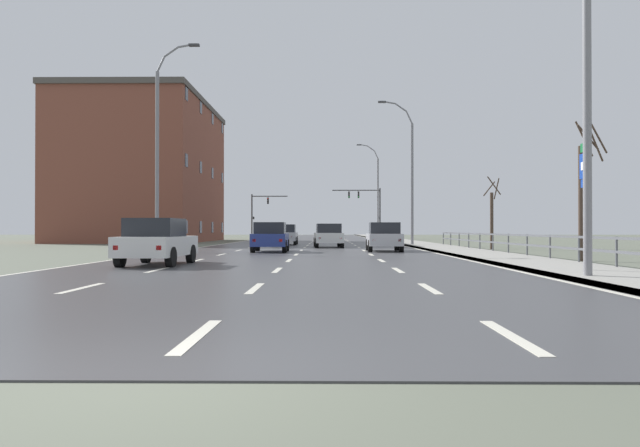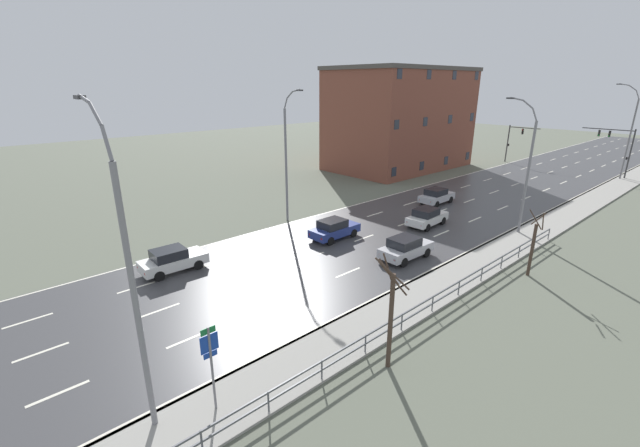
{
  "view_description": "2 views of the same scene",
  "coord_description": "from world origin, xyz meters",
  "px_view_note": "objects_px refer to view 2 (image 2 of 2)",
  "views": [
    {
      "loc": [
        1.45,
        -4.77,
        1.21
      ],
      "look_at": [
        0.64,
        62.96,
        1.84
      ],
      "focal_mm": 34.06,
      "sensor_mm": 36.0,
      "label": 1
    },
    {
      "loc": [
        20.04,
        6.25,
        11.5
      ],
      "look_at": [
        0.0,
        24.34,
        2.29
      ],
      "focal_mm": 23.08,
      "sensor_mm": 36.0,
      "label": 2
    }
  ],
  "objects_px": {
    "traffic_signal_left": "(514,138)",
    "highway_sign": "(211,358)",
    "brick_building": "(400,119)",
    "street_lamp_left_bank": "(287,159)",
    "car_far_right": "(427,217)",
    "street_lamp_foreground": "(131,286)",
    "car_mid_centre": "(437,196)",
    "car_near_left": "(406,248)",
    "car_distant": "(172,260)",
    "street_lamp_distant": "(629,134)",
    "car_far_left": "(334,229)",
    "street_lamp_midground": "(526,170)",
    "traffic_signal_right": "(618,144)"
  },
  "relations": [
    {
      "from": "car_near_left",
      "to": "car_mid_centre",
      "type": "distance_m",
      "value": 14.96
    },
    {
      "from": "highway_sign",
      "to": "brick_building",
      "type": "height_order",
      "value": "brick_building"
    },
    {
      "from": "highway_sign",
      "to": "brick_building",
      "type": "xyz_separation_m",
      "value": [
        -24.8,
        42.78,
        4.54
      ]
    },
    {
      "from": "traffic_signal_right",
      "to": "car_near_left",
      "type": "bearing_deg",
      "value": -92.63
    },
    {
      "from": "street_lamp_distant",
      "to": "brick_building",
      "type": "bearing_deg",
      "value": -149.05
    },
    {
      "from": "street_lamp_left_bank",
      "to": "highway_sign",
      "type": "height_order",
      "value": "street_lamp_left_bank"
    },
    {
      "from": "car_distant",
      "to": "street_lamp_foreground",
      "type": "bearing_deg",
      "value": -25.17
    },
    {
      "from": "street_lamp_left_bank",
      "to": "car_distant",
      "type": "relative_size",
      "value": 2.69
    },
    {
      "from": "traffic_signal_left",
      "to": "brick_building",
      "type": "relative_size",
      "value": 0.28
    },
    {
      "from": "street_lamp_distant",
      "to": "street_lamp_midground",
      "type": "bearing_deg",
      "value": -90.0
    },
    {
      "from": "street_lamp_foreground",
      "to": "car_far_right",
      "type": "relative_size",
      "value": 2.67
    },
    {
      "from": "street_lamp_midground",
      "to": "street_lamp_left_bank",
      "type": "relative_size",
      "value": 0.95
    },
    {
      "from": "car_near_left",
      "to": "traffic_signal_left",
      "type": "bearing_deg",
      "value": 106.62
    },
    {
      "from": "car_mid_centre",
      "to": "car_far_left",
      "type": "bearing_deg",
      "value": -89.59
    },
    {
      "from": "street_lamp_midground",
      "to": "highway_sign",
      "type": "height_order",
      "value": "street_lamp_midground"
    },
    {
      "from": "street_lamp_foreground",
      "to": "car_mid_centre",
      "type": "relative_size",
      "value": 2.72
    },
    {
      "from": "traffic_signal_left",
      "to": "street_lamp_distant",
      "type": "bearing_deg",
      "value": -6.4
    },
    {
      "from": "street_lamp_left_bank",
      "to": "highway_sign",
      "type": "xyz_separation_m",
      "value": [
        15.86,
        -15.75,
        -3.17
      ]
    },
    {
      "from": "car_far_right",
      "to": "car_distant",
      "type": "bearing_deg",
      "value": -109.52
    },
    {
      "from": "street_lamp_foreground",
      "to": "highway_sign",
      "type": "relative_size",
      "value": 3.14
    },
    {
      "from": "street_lamp_distant",
      "to": "street_lamp_left_bank",
      "type": "relative_size",
      "value": 1.04
    },
    {
      "from": "street_lamp_foreground",
      "to": "car_far_left",
      "type": "height_order",
      "value": "street_lamp_foreground"
    },
    {
      "from": "street_lamp_midground",
      "to": "traffic_signal_right",
      "type": "bearing_deg",
      "value": 91.9
    },
    {
      "from": "car_far_right",
      "to": "brick_building",
      "type": "height_order",
      "value": "brick_building"
    },
    {
      "from": "street_lamp_foreground",
      "to": "traffic_signal_right",
      "type": "distance_m",
      "value": 59.77
    },
    {
      "from": "car_mid_centre",
      "to": "street_lamp_left_bank",
      "type": "bearing_deg",
      "value": -111.98
    },
    {
      "from": "traffic_signal_left",
      "to": "highway_sign",
      "type": "bearing_deg",
      "value": -75.24
    },
    {
      "from": "street_lamp_foreground",
      "to": "car_far_right",
      "type": "height_order",
      "value": "street_lamp_foreground"
    },
    {
      "from": "car_near_left",
      "to": "car_distant",
      "type": "bearing_deg",
      "value": -123.3
    },
    {
      "from": "street_lamp_distant",
      "to": "street_lamp_left_bank",
      "type": "bearing_deg",
      "value": -109.83
    },
    {
      "from": "street_lamp_distant",
      "to": "car_distant",
      "type": "distance_m",
      "value": 54.71
    },
    {
      "from": "car_mid_centre",
      "to": "car_distant",
      "type": "bearing_deg",
      "value": -95.82
    },
    {
      "from": "street_lamp_midground",
      "to": "car_mid_centre",
      "type": "distance_m",
      "value": 10.52
    },
    {
      "from": "street_lamp_left_bank",
      "to": "car_far_right",
      "type": "distance_m",
      "value": 12.81
    },
    {
      "from": "car_mid_centre",
      "to": "car_far_left",
      "type": "distance_m",
      "value": 14.52
    },
    {
      "from": "street_lamp_foreground",
      "to": "car_near_left",
      "type": "height_order",
      "value": "street_lamp_foreground"
    },
    {
      "from": "highway_sign",
      "to": "car_far_left",
      "type": "bearing_deg",
      "value": 122.41
    },
    {
      "from": "car_near_left",
      "to": "car_distant",
      "type": "height_order",
      "value": "same"
    },
    {
      "from": "street_lamp_foreground",
      "to": "car_near_left",
      "type": "xyz_separation_m",
      "value": [
        -2.89,
        18.58,
        -4.66
      ]
    },
    {
      "from": "car_far_left",
      "to": "traffic_signal_right",
      "type": "bearing_deg",
      "value": 78.29
    },
    {
      "from": "street_lamp_distant",
      "to": "brick_building",
      "type": "height_order",
      "value": "brick_building"
    },
    {
      "from": "street_lamp_distant",
      "to": "car_far_right",
      "type": "height_order",
      "value": "street_lamp_distant"
    },
    {
      "from": "highway_sign",
      "to": "traffic_signal_left",
      "type": "height_order",
      "value": "traffic_signal_left"
    },
    {
      "from": "street_lamp_distant",
      "to": "car_near_left",
      "type": "relative_size",
      "value": 2.79
    },
    {
      "from": "traffic_signal_left",
      "to": "car_distant",
      "type": "relative_size",
      "value": 1.34
    },
    {
      "from": "car_far_left",
      "to": "car_far_right",
      "type": "bearing_deg",
      "value": 67.82
    },
    {
      "from": "street_lamp_distant",
      "to": "car_far_right",
      "type": "bearing_deg",
      "value": -100.01
    },
    {
      "from": "car_far_left",
      "to": "street_lamp_distant",
      "type": "bearing_deg",
      "value": 76.78
    },
    {
      "from": "street_lamp_distant",
      "to": "car_far_left",
      "type": "height_order",
      "value": "street_lamp_distant"
    },
    {
      "from": "car_far_left",
      "to": "street_lamp_midground",
      "type": "bearing_deg",
      "value": 51.95
    }
  ]
}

